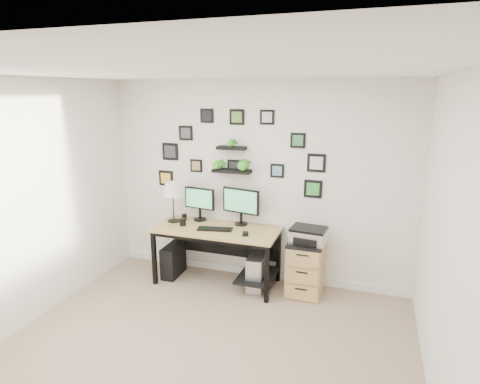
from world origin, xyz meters
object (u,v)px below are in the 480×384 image
at_px(pc_tower_grey, 257,271).
at_px(file_cabinet, 305,267).
at_px(monitor_left, 200,201).
at_px(printer, 308,235).
at_px(desk, 220,237).
at_px(mug, 183,222).
at_px(table_lamp, 173,190).
at_px(monitor_right, 241,203).
at_px(pc_tower_black, 173,260).

xyz_separation_m(pc_tower_grey, file_cabinet, (0.60, 0.07, 0.11)).
bearing_deg(monitor_left, printer, -6.26).
xyz_separation_m(desk, file_cabinet, (1.10, 0.06, -0.29)).
height_order(file_cabinet, printer, printer).
relative_size(mug, file_cabinet, 0.14).
bearing_deg(table_lamp, file_cabinet, 0.42).
relative_size(table_lamp, file_cabinet, 0.80).
bearing_deg(monitor_right, mug, -159.20).
height_order(monitor_right, pc_tower_grey, monitor_right).
xyz_separation_m(pc_tower_black, pc_tower_grey, (1.18, 0.01, 0.01)).
bearing_deg(table_lamp, mug, -32.09).
bearing_deg(printer, desk, -178.08).
bearing_deg(table_lamp, printer, -0.23).
bearing_deg(pc_tower_black, monitor_right, 12.12).
relative_size(pc_tower_black, pc_tower_grey, 0.91).
relative_size(monitor_right, table_lamp, 0.97).
relative_size(table_lamp, pc_tower_black, 1.27).
relative_size(table_lamp, pc_tower_grey, 1.15).
bearing_deg(monitor_left, desk, -28.58).
xyz_separation_m(mug, pc_tower_black, (-0.19, 0.05, -0.58)).
bearing_deg(desk, monitor_right, 42.05).
distance_m(monitor_left, printer, 1.53).
height_order(table_lamp, pc_tower_black, table_lamp).
bearing_deg(pc_tower_grey, pc_tower_black, -179.61).
bearing_deg(pc_tower_grey, table_lamp, 177.02).
relative_size(monitor_left, printer, 1.02).
distance_m(desk, monitor_left, 0.57).
bearing_deg(desk, monitor_left, 151.42).
bearing_deg(pc_tower_black, mug, -16.32).
bearing_deg(printer, monitor_left, 173.74).
relative_size(desk, pc_tower_grey, 3.41).
bearing_deg(file_cabinet, desk, -176.98).
xyz_separation_m(monitor_right, table_lamp, (-0.90, -0.15, 0.14)).
bearing_deg(file_cabinet, monitor_left, 174.42).
distance_m(mug, printer, 1.62).
distance_m(desk, pc_tower_black, 0.80).
bearing_deg(monitor_right, pc_tower_grey, -36.52).
height_order(table_lamp, pc_tower_grey, table_lamp).
height_order(pc_tower_grey, file_cabinet, file_cabinet).
height_order(pc_tower_black, file_cabinet, file_cabinet).
height_order(monitor_left, file_cabinet, monitor_left).
distance_m(pc_tower_black, pc_tower_grey, 1.18).
relative_size(mug, pc_tower_black, 0.22).
bearing_deg(mug, file_cabinet, 4.76).
distance_m(monitor_right, file_cabinet, 1.14).
distance_m(desk, printer, 1.14).
bearing_deg(desk, pc_tower_grey, -1.90).
relative_size(desk, file_cabinet, 2.39).
distance_m(desk, mug, 0.53).
distance_m(table_lamp, mug, 0.45).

